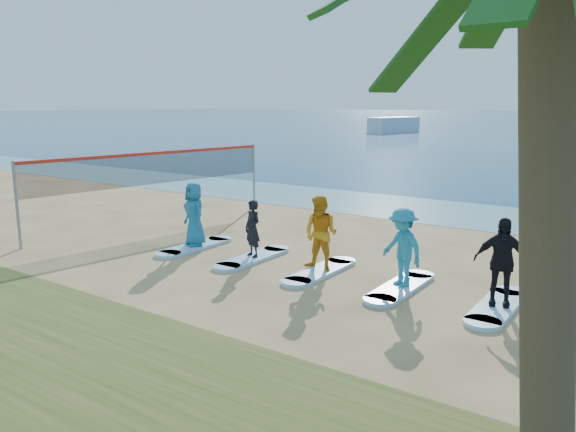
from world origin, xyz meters
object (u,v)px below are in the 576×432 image
Objects in this scene: volleyball_net at (154,169)px; student_1 at (253,228)px; boat_offshore_a at (394,132)px; student_3 at (402,247)px; surfboard_4 at (498,307)px; surfboard_2 at (320,271)px; surfboard_3 at (401,287)px; surfboard_0 at (196,246)px; student_2 at (321,233)px; surfboard_1 at (253,258)px; student_4 at (501,262)px; student_0 at (194,214)px.

student_1 is at bearing -15.84° from volleyball_net.
student_3 is at bearing -54.91° from boat_offshore_a.
surfboard_4 is at bearing 24.51° from student_3.
surfboard_2 is at bearing -155.49° from student_3.
surfboard_3 is at bearing 0.00° from surfboard_2.
student_1 is 4.27m from surfboard_3.
student_2 is at bearing -0.00° from surfboard_0.
surfboard_1 is (5.40, -1.53, -1.86)m from volleyball_net.
student_2 is (0.00, -0.00, 0.95)m from surfboard_2.
volleyball_net is 9.89m from surfboard_3.
surfboard_0 is at bearing 178.36° from student_2.
student_2 is 1.04× the size of student_3.
surfboard_1 is at bearing 164.35° from student_4.
surfboard_4 is 1.23× the size of student_4.
surfboard_2 is at bearing -11.55° from volleyball_net.
boat_offshore_a is 70.31m from surfboard_4.
student_1 is 0.68× the size of surfboard_4.
volleyball_net is 4.08× the size of surfboard_1.
surfboard_2 is at bearing 88.36° from student_2.
volleyball_net reaches higher than surfboard_4.
volleyball_net is 5.71m from student_1.
student_2 is at bearing -180.00° from surfboard_3.
surfboard_0 is 1.00× the size of surfboard_3.
surfboard_2 is (4.19, 0.00, -0.94)m from student_0.
student_4 reaches higher than student_3.
student_4 is (2.10, -0.00, 0.94)m from surfboard_3.
student_2 reaches higher than student_3.
surfboard_4 is (8.38, 0.00, -0.94)m from student_0.
surfboard_1 is 6.36m from student_4.
student_1 is at bearing 178.36° from student_2.
student_1 is at bearing -180.00° from surfboard_4.
student_0 is 4.19m from student_2.
student_1 is 0.83× the size of student_2.
surfboard_1 is 2.10m from surfboard_2.
student_3 is (2.10, -0.00, 0.92)m from surfboard_2.
student_4 is (6.29, -0.00, 0.94)m from surfboard_1.
surfboard_3 is 0.92m from student_3.
student_0 reaches higher than surfboard_1.
surfboard_4 is at bearing -53.36° from boat_offshore_a.
surfboard_1 is 1.46× the size of student_1.
boat_offshore_a is at bearing 111.50° from student_2.
student_2 reaches higher than student_1.
surfboard_0 is at bearing -24.88° from volleyball_net.
surfboard_1 is at bearing 0.00° from surfboard_0.
boat_offshore_a is 69.41m from surfboard_3.
student_2 is at bearing -0.00° from surfboard_1.
boat_offshore_a is 70.32m from student_4.
surfboard_1 is 6.29m from surfboard_4.
student_4 is at bearing -53.36° from boat_offshore_a.
surfboard_2 and surfboard_3 have the same top height.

